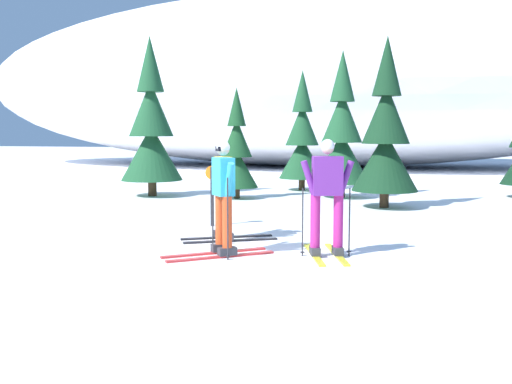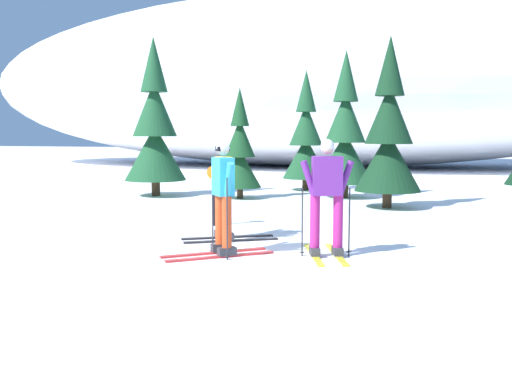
{
  "view_description": "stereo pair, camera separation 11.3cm",
  "coord_description": "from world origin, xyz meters",
  "px_view_note": "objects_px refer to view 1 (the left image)",
  "views": [
    {
      "loc": [
        2.43,
        -8.6,
        1.9
      ],
      "look_at": [
        0.01,
        0.23,
        0.95
      ],
      "focal_mm": 40.19,
      "sensor_mm": 36.0,
      "label": 1
    },
    {
      "loc": [
        2.54,
        -8.57,
        1.9
      ],
      "look_at": [
        0.01,
        0.23,
        0.95
      ],
      "focal_mm": 40.19,
      "sensor_mm": 36.0,
      "label": 2
    }
  ],
  "objects_px": {
    "pine_tree_far_left": "(151,130)",
    "pine_tree_left": "(237,152)",
    "pine_tree_center_left": "(302,140)",
    "trail_marker_post": "(212,192)",
    "pine_tree_center": "(342,136)",
    "skier_yellow_jacket": "(223,189)",
    "pine_tree_center_right": "(386,137)",
    "skier_cyan_jacket": "(223,196)",
    "skier_purple_jacket": "(327,194)"
  },
  "relations": [
    {
      "from": "pine_tree_far_left",
      "to": "skier_cyan_jacket",
      "type": "bearing_deg",
      "value": -57.35
    },
    {
      "from": "pine_tree_far_left",
      "to": "pine_tree_center",
      "type": "distance_m",
      "value": 5.66
    },
    {
      "from": "skier_yellow_jacket",
      "to": "pine_tree_left",
      "type": "height_order",
      "value": "pine_tree_left"
    },
    {
      "from": "pine_tree_center_left",
      "to": "pine_tree_center",
      "type": "bearing_deg",
      "value": -49.86
    },
    {
      "from": "pine_tree_center",
      "to": "pine_tree_center_right",
      "type": "relative_size",
      "value": 0.99
    },
    {
      "from": "skier_cyan_jacket",
      "to": "pine_tree_center",
      "type": "distance_m",
      "value": 8.62
    },
    {
      "from": "pine_tree_center_right",
      "to": "trail_marker_post",
      "type": "xyz_separation_m",
      "value": [
        -3.25,
        -3.86,
        -1.09
      ]
    },
    {
      "from": "pine_tree_left",
      "to": "pine_tree_center",
      "type": "height_order",
      "value": "pine_tree_center"
    },
    {
      "from": "skier_purple_jacket",
      "to": "pine_tree_center",
      "type": "bearing_deg",
      "value": 95.4
    },
    {
      "from": "skier_cyan_jacket",
      "to": "pine_tree_center",
      "type": "xyz_separation_m",
      "value": [
        0.78,
        8.54,
        0.87
      ]
    },
    {
      "from": "pine_tree_left",
      "to": "trail_marker_post",
      "type": "relative_size",
      "value": 2.59
    },
    {
      "from": "skier_yellow_jacket",
      "to": "pine_tree_center_right",
      "type": "bearing_deg",
      "value": 64.4
    },
    {
      "from": "pine_tree_far_left",
      "to": "pine_tree_center_right",
      "type": "height_order",
      "value": "pine_tree_far_left"
    },
    {
      "from": "pine_tree_far_left",
      "to": "pine_tree_center",
      "type": "xyz_separation_m",
      "value": [
        5.54,
        1.12,
        -0.2
      ]
    },
    {
      "from": "skier_cyan_jacket",
      "to": "pine_tree_left",
      "type": "distance_m",
      "value": 7.77
    },
    {
      "from": "skier_cyan_jacket",
      "to": "pine_tree_center_right",
      "type": "distance_m",
      "value": 6.88
    },
    {
      "from": "pine_tree_center",
      "to": "pine_tree_far_left",
      "type": "bearing_deg",
      "value": -168.59
    },
    {
      "from": "skier_purple_jacket",
      "to": "pine_tree_left",
      "type": "height_order",
      "value": "pine_tree_left"
    },
    {
      "from": "skier_yellow_jacket",
      "to": "skier_cyan_jacket",
      "type": "relative_size",
      "value": 0.98
    },
    {
      "from": "skier_purple_jacket",
      "to": "pine_tree_center_right",
      "type": "height_order",
      "value": "pine_tree_center_right"
    },
    {
      "from": "pine_tree_far_left",
      "to": "pine_tree_center_right",
      "type": "bearing_deg",
      "value": -7.8
    },
    {
      "from": "pine_tree_center_left",
      "to": "trail_marker_post",
      "type": "relative_size",
      "value": 3.2
    },
    {
      "from": "skier_cyan_jacket",
      "to": "pine_tree_far_left",
      "type": "distance_m",
      "value": 8.88
    },
    {
      "from": "pine_tree_center_right",
      "to": "skier_yellow_jacket",
      "type": "bearing_deg",
      "value": -115.6
    },
    {
      "from": "pine_tree_left",
      "to": "pine_tree_center",
      "type": "relative_size",
      "value": 0.75
    },
    {
      "from": "skier_yellow_jacket",
      "to": "pine_tree_center",
      "type": "distance_m",
      "value": 7.48
    },
    {
      "from": "pine_tree_far_left",
      "to": "pine_tree_left",
      "type": "height_order",
      "value": "pine_tree_far_left"
    },
    {
      "from": "pine_tree_left",
      "to": "trail_marker_post",
      "type": "xyz_separation_m",
      "value": [
        0.98,
        -4.85,
        -0.63
      ]
    },
    {
      "from": "skier_cyan_jacket",
      "to": "pine_tree_far_left",
      "type": "height_order",
      "value": "pine_tree_far_left"
    },
    {
      "from": "skier_cyan_jacket",
      "to": "pine_tree_far_left",
      "type": "xyz_separation_m",
      "value": [
        -4.76,
        7.43,
        1.06
      ]
    },
    {
      "from": "skier_cyan_jacket",
      "to": "pine_tree_center",
      "type": "relative_size",
      "value": 0.42
    },
    {
      "from": "pine_tree_center_left",
      "to": "trail_marker_post",
      "type": "height_order",
      "value": "pine_tree_center_left"
    },
    {
      "from": "pine_tree_left",
      "to": "trail_marker_post",
      "type": "bearing_deg",
      "value": -78.59
    },
    {
      "from": "pine_tree_left",
      "to": "pine_tree_center_left",
      "type": "bearing_deg",
      "value": 64.6
    },
    {
      "from": "skier_yellow_jacket",
      "to": "pine_tree_far_left",
      "type": "distance_m",
      "value": 7.67
    },
    {
      "from": "skier_purple_jacket",
      "to": "pine_tree_center",
      "type": "height_order",
      "value": "pine_tree_center"
    },
    {
      "from": "skier_yellow_jacket",
      "to": "pine_tree_center",
      "type": "height_order",
      "value": "pine_tree_center"
    },
    {
      "from": "pine_tree_center",
      "to": "pine_tree_left",
      "type": "bearing_deg",
      "value": -159.6
    },
    {
      "from": "trail_marker_post",
      "to": "pine_tree_far_left",
      "type": "bearing_deg",
      "value": 127.14
    },
    {
      "from": "pine_tree_center_right",
      "to": "skier_cyan_jacket",
      "type": "bearing_deg",
      "value": -108.2
    },
    {
      "from": "skier_purple_jacket",
      "to": "pine_tree_far_left",
      "type": "distance_m",
      "value": 9.55
    },
    {
      "from": "skier_cyan_jacket",
      "to": "trail_marker_post",
      "type": "distance_m",
      "value": 2.86
    },
    {
      "from": "pine_tree_center_left",
      "to": "pine_tree_center_right",
      "type": "relative_size",
      "value": 0.92
    },
    {
      "from": "skier_yellow_jacket",
      "to": "pine_tree_left",
      "type": "distance_m",
      "value": 6.51
    },
    {
      "from": "skier_cyan_jacket",
      "to": "pine_tree_left",
      "type": "xyz_separation_m",
      "value": [
        -2.1,
        7.47,
        0.41
      ]
    },
    {
      "from": "skier_yellow_jacket",
      "to": "pine_tree_center_left",
      "type": "xyz_separation_m",
      "value": [
        -0.34,
        9.14,
        0.73
      ]
    },
    {
      "from": "pine_tree_center_left",
      "to": "pine_tree_left",
      "type": "bearing_deg",
      "value": -115.4
    },
    {
      "from": "skier_cyan_jacket",
      "to": "pine_tree_center_right",
      "type": "relative_size",
      "value": 0.41
    },
    {
      "from": "skier_purple_jacket",
      "to": "pine_tree_center_right",
      "type": "bearing_deg",
      "value": 84.71
    },
    {
      "from": "pine_tree_left",
      "to": "pine_tree_center_right",
      "type": "bearing_deg",
      "value": -13.18
    }
  ]
}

